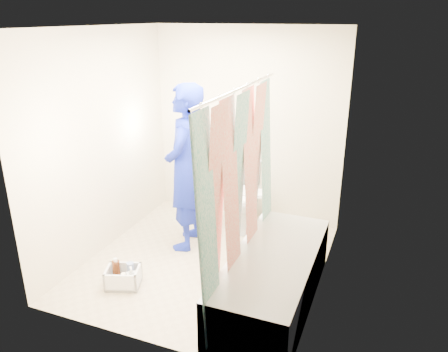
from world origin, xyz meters
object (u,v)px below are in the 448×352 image
at_px(plumber, 185,168).
at_px(cleaning_caddy, 124,278).
at_px(toilet, 243,194).
at_px(bathtub, 273,277).

xyz_separation_m(plumber, cleaning_caddy, (-0.20, -0.99, -0.83)).
distance_m(toilet, cleaning_caddy, 1.85).
bearing_deg(plumber, bathtub, 48.48).
bearing_deg(plumber, toilet, 138.10).
relative_size(bathtub, toilet, 2.16).
height_order(toilet, cleaning_caddy, toilet).
relative_size(plumber, cleaning_caddy, 4.79).
xyz_separation_m(bathtub, plumber, (-1.21, 0.72, 0.66)).
bearing_deg(bathtub, plumber, 149.37).
relative_size(bathtub, plumber, 0.95).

